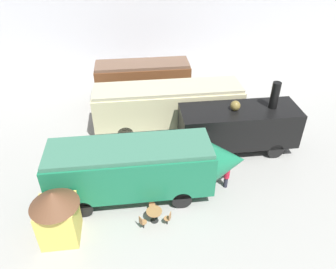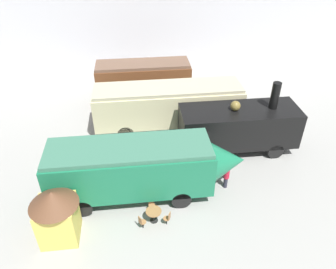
# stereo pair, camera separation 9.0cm
# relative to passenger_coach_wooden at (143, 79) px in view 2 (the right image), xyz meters

# --- Properties ---
(ground_plane) EXTENTS (80.00, 80.00, 0.00)m
(ground_plane) POSITION_rel_passenger_coach_wooden_xyz_m (2.32, -8.62, -2.03)
(ground_plane) COLOR gray
(backdrop_wall) EXTENTS (44.00, 0.15, 9.00)m
(backdrop_wall) POSITION_rel_passenger_coach_wooden_xyz_m (2.32, 7.07, 2.47)
(backdrop_wall) COLOR silver
(backdrop_wall) RESTS_ON ground_plane
(passenger_coach_wooden) EXTENTS (7.65, 2.43, 3.49)m
(passenger_coach_wooden) POSITION_rel_passenger_coach_wooden_xyz_m (0.00, 0.00, 0.00)
(passenger_coach_wooden) COLOR brown
(passenger_coach_wooden) RESTS_ON ground_plane
(passenger_coach_vintage) EXTENTS (10.54, 2.72, 3.46)m
(passenger_coach_vintage) POSITION_rel_passenger_coach_wooden_xyz_m (1.54, -4.45, 0.06)
(passenger_coach_vintage) COLOR beige
(passenger_coach_vintage) RESTS_ON ground_plane
(steam_locomotive) EXTENTS (7.67, 2.72, 4.87)m
(steam_locomotive) POSITION_rel_passenger_coach_wooden_xyz_m (5.85, -7.57, -0.11)
(steam_locomotive) COLOR black
(steam_locomotive) RESTS_ON ground_plane
(streamlined_locomotive) EXTENTS (10.86, 2.84, 3.44)m
(streamlined_locomotive) POSITION_rel_passenger_coach_wooden_xyz_m (-0.57, -11.14, 0.01)
(streamlined_locomotive) COLOR #196B47
(streamlined_locomotive) RESTS_ON ground_plane
(cafe_table_near) EXTENTS (0.83, 0.83, 0.73)m
(cafe_table_near) POSITION_rel_passenger_coach_wooden_xyz_m (-0.25, -13.24, -1.47)
(cafe_table_near) COLOR black
(cafe_table_near) RESTS_ON ground_plane
(cafe_chair_0) EXTENTS (0.36, 0.36, 0.87)m
(cafe_chair_0) POSITION_rel_passenger_coach_wooden_xyz_m (-0.31, -12.45, -1.52)
(cafe_chair_0) COLOR black
(cafe_chair_0) RESTS_ON ground_plane
(cafe_chair_1) EXTENTS (0.40, 0.40, 0.87)m
(cafe_chair_1) POSITION_rel_passenger_coach_wooden_xyz_m (-0.91, -13.68, -1.52)
(cafe_chair_1) COLOR black
(cafe_chair_1) RESTS_ON ground_plane
(cafe_chair_2) EXTENTS (0.40, 0.39, 0.87)m
(cafe_chair_2) POSITION_rel_passenger_coach_wooden_xyz_m (0.46, -13.58, -1.52)
(cafe_chair_2) COLOR black
(cafe_chair_2) RESTS_ON ground_plane
(visitor_person) EXTENTS (0.34, 0.34, 1.60)m
(visitor_person) POSITION_rel_passenger_coach_wooden_xyz_m (4.16, -11.16, -1.17)
(visitor_person) COLOR #262633
(visitor_person) RESTS_ON ground_plane
(ticket_kiosk) EXTENTS (2.34, 2.34, 3.00)m
(ticket_kiosk) POSITION_rel_passenger_coach_wooden_xyz_m (-4.93, -13.65, -0.36)
(ticket_kiosk) COLOR #DBC151
(ticket_kiosk) RESTS_ON ground_plane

